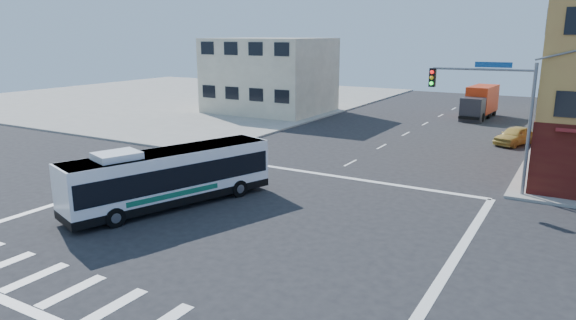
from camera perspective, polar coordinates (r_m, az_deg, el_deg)
The scene contains 10 objects.
ground at distance 23.69m, azimuth -5.76°, elevation -6.97°, with size 120.00×120.00×0.00m, color black.
sidewalk_nw at distance 71.97m, azimuth -12.13°, elevation 6.85°, with size 50.00×50.00×0.15m, color gray.
building_west at distance 56.72m, azimuth -2.04°, elevation 9.35°, with size 12.06×10.06×8.00m.
signal_mast_ne at distance 28.97m, azimuth 22.08°, elevation 6.06°, with size 7.91×1.13×8.07m.
street_tree_a at distance 46.05m, azimuth 28.67°, elevation 6.14°, with size 3.60×3.60×5.53m.
street_tree_b at distance 54.00m, azimuth 29.02°, elevation 7.16°, with size 3.80×3.80×5.79m.
street_tree_c at distance 62.00m, azimuth 29.23°, elevation 7.50°, with size 3.40×3.40×5.29m.
transit_bus at distance 26.09m, azimuth -12.94°, elevation -1.76°, with size 5.56×10.75×3.13m.
box_truck at distance 56.28m, azimuth 20.52°, elevation 5.96°, with size 2.60×7.31×3.23m.
parked_car at distance 43.70m, azimuth 23.91°, elevation 2.50°, with size 1.68×4.19×1.43m, color gold.
Camera 1 is at (13.12, -17.87, 8.36)m, focal length 32.00 mm.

